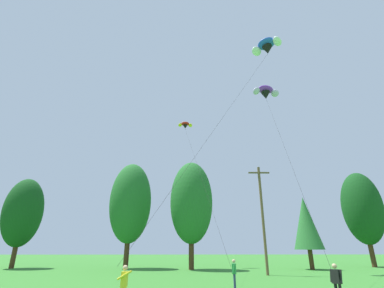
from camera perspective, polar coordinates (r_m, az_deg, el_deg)
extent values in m
cylinder|color=#472D19|center=(43.43, -33.01, -18.91)|extent=(0.58, 0.58, 2.82)
ellipsoid|color=#144719|center=(43.65, -31.60, -11.90)|extent=(4.84, 4.84, 8.84)
cylinder|color=#472D19|center=(37.84, -13.43, -21.29)|extent=(0.63, 0.63, 3.33)
ellipsoid|color=#236628|center=(38.26, -12.62, -11.68)|extent=(5.39, 5.39, 10.43)
cylinder|color=#472D19|center=(35.21, -0.14, -21.95)|extent=(0.62, 0.62, 3.26)
ellipsoid|color=#236628|center=(35.63, -0.13, -11.83)|extent=(5.31, 5.31, 10.20)
cylinder|color=#472D19|center=(38.02, 23.46, -21.10)|extent=(0.52, 0.52, 2.20)
cone|color=#2D7033|center=(38.12, 22.53, -14.80)|extent=(3.46, 3.46, 6.25)
cylinder|color=#472D19|center=(46.32, 33.27, -18.55)|extent=(0.61, 0.61, 3.19)
ellipsoid|color=#144719|center=(46.62, 31.78, -11.13)|extent=(5.24, 5.24, 9.99)
cylinder|color=brown|center=(29.10, 14.46, -14.56)|extent=(0.26, 0.26, 10.38)
cube|color=brown|center=(29.89, 13.68, -5.81)|extent=(2.20, 0.14, 0.14)
cube|color=yellow|center=(13.15, -13.84, -25.57)|extent=(0.25, 0.39, 0.60)
sphere|color=tan|center=(13.12, -13.66, -23.67)|extent=(0.22, 0.22, 0.22)
cylinder|color=yellow|center=(12.90, -13.98, -24.95)|extent=(0.53, 0.10, 0.35)
cylinder|color=yellow|center=(13.37, -13.57, -24.81)|extent=(0.53, 0.10, 0.35)
cylinder|color=navy|center=(19.32, 8.81, -26.32)|extent=(0.16, 0.16, 0.84)
cylinder|color=navy|center=(19.52, 8.86, -26.26)|extent=(0.16, 0.16, 0.84)
cube|color=#2D8E47|center=(19.36, 8.71, -24.17)|extent=(0.32, 0.43, 0.60)
sphere|color=tan|center=(19.34, 8.63, -22.87)|extent=(0.22, 0.22, 0.22)
cylinder|color=#2D8E47|center=(19.12, 8.65, -24.14)|extent=(0.21, 0.13, 0.57)
cylinder|color=#2D8E47|center=(19.60, 8.76, -24.05)|extent=(0.21, 0.13, 0.57)
cube|color=black|center=(15.56, 27.68, -23.13)|extent=(0.41, 0.45, 0.60)
sphere|color=tan|center=(15.53, 27.40, -21.54)|extent=(0.22, 0.22, 0.22)
cylinder|color=black|center=(15.44, 28.49, -22.95)|extent=(0.21, 0.18, 0.57)
cylinder|color=black|center=(15.69, 26.85, -23.13)|extent=(0.21, 0.18, 0.57)
ellipsoid|color=blue|center=(35.51, 15.14, 19.40)|extent=(2.61, 2.57, 1.15)
ellipsoid|color=white|center=(34.92, 17.24, 19.66)|extent=(1.60, 1.64, 1.31)
ellipsoid|color=white|center=(35.68, 13.22, 18.21)|extent=(1.61, 1.64, 1.31)
cone|color=black|center=(35.11, 15.38, 18.26)|extent=(1.66, 1.66, 1.01)
cylinder|color=black|center=(22.16, 7.38, 6.88)|extent=(12.29, 13.19, 21.93)
ellipsoid|color=red|center=(44.65, -1.41, 4.20)|extent=(1.35, 1.01, 0.69)
ellipsoid|color=yellow|center=(44.60, -0.36, 3.90)|extent=(0.84, 0.84, 0.80)
ellipsoid|color=yellow|center=(44.53, -2.46, 3.97)|extent=(0.78, 0.84, 0.80)
cone|color=black|center=(44.52, -1.42, 3.57)|extent=(0.77, 0.77, 0.63)
cylinder|color=black|center=(31.04, 1.30, -5.00)|extent=(3.21, 21.46, 19.20)
ellipsoid|color=purple|center=(37.70, 14.99, 10.83)|extent=(2.29, 1.67, 1.18)
ellipsoid|color=silver|center=(38.09, 16.81, 10.03)|extent=(1.38, 1.26, 1.33)
ellipsoid|color=silver|center=(36.97, 13.21, 10.66)|extent=(1.20, 1.28, 1.33)
cone|color=black|center=(37.39, 15.02, 9.69)|extent=(1.38, 1.38, 1.00)
cylinder|color=black|center=(25.31, 18.48, -0.24)|extent=(3.39, 17.09, 19.18)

